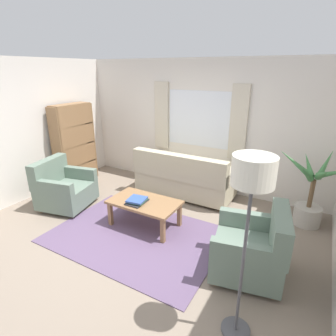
{
  "coord_description": "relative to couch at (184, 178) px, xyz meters",
  "views": [
    {
      "loc": [
        2.18,
        -2.85,
        2.4
      ],
      "look_at": [
        0.16,
        0.7,
        0.91
      ],
      "focal_mm": 29.16,
      "sensor_mm": 36.0,
      "label": 1
    }
  ],
  "objects": [
    {
      "name": "window_with_curtains",
      "position": [
        0.01,
        0.56,
        1.08
      ],
      "size": [
        1.98,
        0.07,
        1.4
      ],
      "color": "white"
    },
    {
      "name": "wall_back",
      "position": [
        0.01,
        0.64,
        0.93
      ],
      "size": [
        5.32,
        0.12,
        2.6
      ],
      "primitive_type": "cube",
      "color": "silver",
      "rests_on": "ground_plane"
    },
    {
      "name": "ground_plane",
      "position": [
        0.01,
        -1.62,
        -0.37
      ],
      "size": [
        6.24,
        6.24,
        0.0
      ],
      "primitive_type": "plane",
      "color": "gray"
    },
    {
      "name": "standing_lamp",
      "position": [
        1.79,
        -2.45,
        1.14
      ],
      "size": [
        0.34,
        0.34,
        1.78
      ],
      "color": "#4C4C51",
      "rests_on": "ground_plane"
    },
    {
      "name": "book_stack_on_table",
      "position": [
        -0.11,
        -1.41,
        0.11
      ],
      "size": [
        0.3,
        0.34,
        0.07
      ],
      "color": "#2D2D33",
      "rests_on": "coffee_table"
    },
    {
      "name": "bookshelf",
      "position": [
        -2.34,
        -0.52,
        0.41
      ],
      "size": [
        0.3,
        0.94,
        1.72
      ],
      "rotation": [
        0.0,
        0.0,
        -1.57
      ],
      "color": "olive",
      "rests_on": "ground_plane"
    },
    {
      "name": "wall_left",
      "position": [
        -2.65,
        -1.62,
        0.93
      ],
      "size": [
        0.12,
        4.4,
        2.6
      ],
      "primitive_type": "cube",
      "color": "silver",
      "rests_on": "ground_plane"
    },
    {
      "name": "couch",
      "position": [
        0.0,
        0.0,
        0.0
      ],
      "size": [
        1.9,
        0.82,
        0.92
      ],
      "rotation": [
        0.0,
        0.0,
        3.14
      ],
      "color": "#BCB293",
      "rests_on": "ground_plane"
    },
    {
      "name": "area_rug",
      "position": [
        0.01,
        -1.62,
        -0.36
      ],
      "size": [
        2.52,
        1.78,
        0.01
      ],
      "primitive_type": "cube",
      "color": "#604C6B",
      "rests_on": "ground_plane"
    },
    {
      "name": "coffee_table",
      "position": [
        -0.04,
        -1.31,
        0.01
      ],
      "size": [
        1.1,
        0.64,
        0.44
      ],
      "color": "olive",
      "rests_on": "ground_plane"
    },
    {
      "name": "potted_plant",
      "position": [
        2.22,
        0.04,
        0.1
      ],
      "size": [
        1.1,
        1.08,
        1.22
      ],
      "color": "#B7B2A8",
      "rests_on": "ground_plane"
    },
    {
      "name": "armchair_right",
      "position": [
        1.72,
        -1.56,
        -0.01
      ],
      "size": [
        0.97,
        0.98,
        0.88
      ],
      "rotation": [
        0.0,
        0.0,
        -1.38
      ],
      "color": "slate",
      "rests_on": "ground_plane"
    },
    {
      "name": "armchair_left",
      "position": [
        -1.71,
        -1.47,
        -0.01
      ],
      "size": [
        0.98,
        1.0,
        0.88
      ],
      "rotation": [
        0.0,
        0.0,
        1.79
      ],
      "color": "slate",
      "rests_on": "ground_plane"
    }
  ]
}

